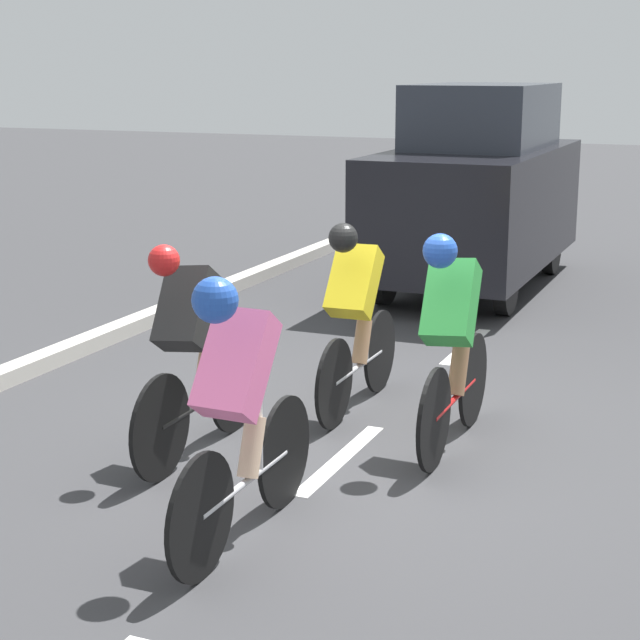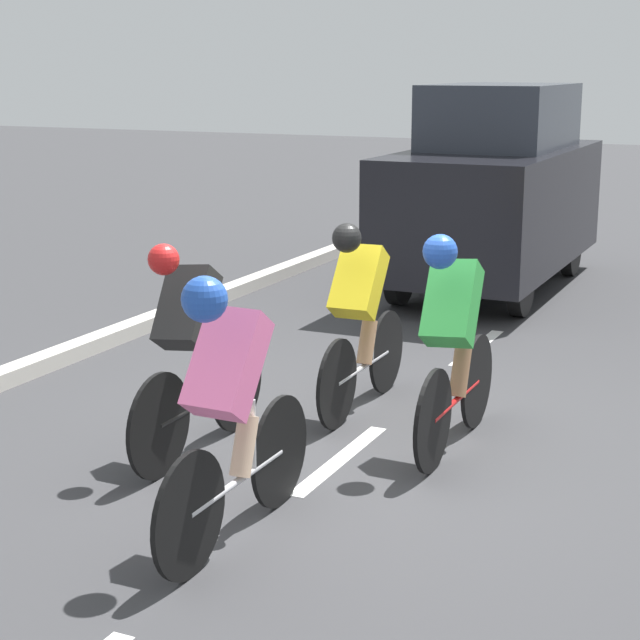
% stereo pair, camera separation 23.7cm
% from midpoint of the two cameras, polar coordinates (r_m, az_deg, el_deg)
% --- Properties ---
extents(ground_plane, '(60.00, 60.00, 0.00)m').
position_cam_midpoint_polar(ground_plane, '(7.48, 0.96, -6.75)').
color(ground_plane, '#38383A').
extents(lane_stripe_mid, '(0.12, 1.40, 0.01)m').
position_cam_midpoint_polar(lane_stripe_mid, '(7.24, 0.16, -7.42)').
color(lane_stripe_mid, white).
rests_on(lane_stripe_mid, ground).
extents(lane_stripe_far, '(0.12, 1.40, 0.01)m').
position_cam_midpoint_polar(lane_stripe_far, '(10.13, 7.14, -1.39)').
color(lane_stripe_far, white).
rests_on(lane_stripe_far, ground).
extents(cyclist_green, '(0.36, 1.67, 1.54)m').
position_cam_midpoint_polar(cyclist_green, '(7.22, 6.09, -0.88)').
color(cyclist_green, black).
rests_on(cyclist_green, ground).
extents(cyclist_black, '(0.37, 1.71, 1.49)m').
position_cam_midpoint_polar(cyclist_black, '(7.13, -7.85, -1.47)').
color(cyclist_black, black).
rests_on(cyclist_black, ground).
extents(cyclist_pink, '(0.33, 1.70, 1.56)m').
position_cam_midpoint_polar(cyclist_pink, '(5.75, -5.60, -4.42)').
color(cyclist_pink, black).
rests_on(cyclist_pink, ground).
extents(cyclist_yellow, '(0.32, 1.65, 1.48)m').
position_cam_midpoint_polar(cyclist_yellow, '(8.00, 1.03, 0.39)').
color(cyclist_yellow, black).
rests_on(cyclist_yellow, ground).
extents(support_car, '(1.70, 3.98, 2.36)m').
position_cam_midpoint_polar(support_car, '(12.65, 7.83, 6.92)').
color(support_car, black).
rests_on(support_car, ground).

